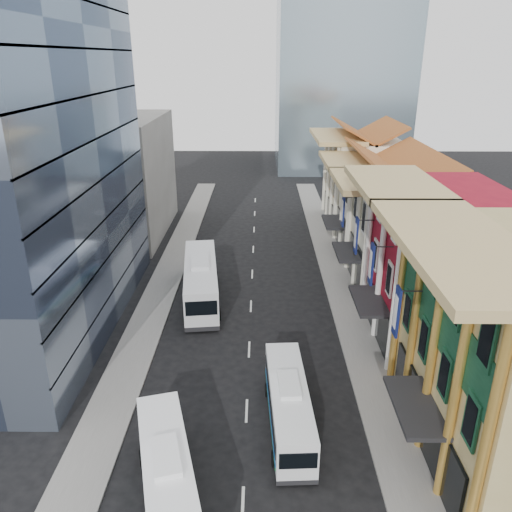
{
  "coord_description": "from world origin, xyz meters",
  "views": [
    {
      "loc": [
        0.83,
        -17.21,
        20.49
      ],
      "look_at": [
        0.46,
        21.43,
        5.0
      ],
      "focal_mm": 35.0,
      "sensor_mm": 36.0,
      "label": 1
    }
  ],
  "objects_px": {
    "bus_right": "(288,404)",
    "bus_left_far": "(201,280)",
    "bus_left_near": "(168,479)",
    "office_tower": "(13,139)"
  },
  "relations": [
    {
      "from": "bus_right",
      "to": "bus_left_far",
      "type": "bearing_deg",
      "value": 110.15
    },
    {
      "from": "bus_left_far",
      "to": "bus_right",
      "type": "distance_m",
      "value": 17.89
    },
    {
      "from": "bus_left_near",
      "to": "bus_right",
      "type": "height_order",
      "value": "bus_left_near"
    },
    {
      "from": "office_tower",
      "to": "bus_left_near",
      "type": "bearing_deg",
      "value": -53.34
    },
    {
      "from": "office_tower",
      "to": "bus_left_far",
      "type": "xyz_separation_m",
      "value": [
        12.52,
        4.21,
        -13.04
      ]
    },
    {
      "from": "office_tower",
      "to": "bus_left_far",
      "type": "height_order",
      "value": "office_tower"
    },
    {
      "from": "bus_left_near",
      "to": "bus_left_far",
      "type": "distance_m",
      "value": 22.24
    },
    {
      "from": "office_tower",
      "to": "bus_left_far",
      "type": "distance_m",
      "value": 18.56
    },
    {
      "from": "bus_right",
      "to": "bus_left_near",
      "type": "bearing_deg",
      "value": -139.51
    },
    {
      "from": "bus_left_near",
      "to": "office_tower",
      "type": "bearing_deg",
      "value": 110.79
    }
  ]
}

